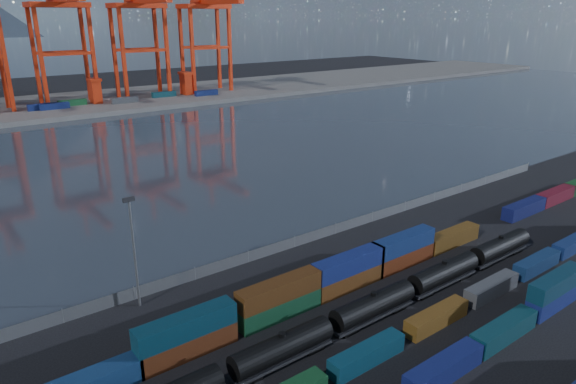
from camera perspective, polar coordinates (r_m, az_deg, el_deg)
ground at (r=76.07m, az=14.20°, el=-13.09°), size 700.00×700.00×0.00m
harbor_water at (r=157.81m, az=-16.77°, el=3.63°), size 700.00×700.00×0.00m
far_quay at (r=256.90m, az=-25.42°, el=8.54°), size 700.00×70.00×2.00m
container_row_south at (r=62.10m, az=14.95°, el=-19.20°), size 128.04×2.42×5.15m
container_row_mid at (r=66.72m, az=10.56°, el=-16.22°), size 140.12×2.23×4.76m
container_row_north at (r=82.88m, az=9.20°, el=-8.15°), size 142.61×2.63×5.60m
tanker_string at (r=63.82m, az=-0.67°, el=-16.99°), size 107.16×3.04×4.35m
waterfront_fence at (r=93.01m, az=0.75°, el=-5.57°), size 160.12×0.12×2.20m
yard_light_mast at (r=74.72m, az=-16.77°, el=-5.86°), size 1.60×0.40×16.60m
gantry_cranes at (r=245.95m, az=-28.11°, el=16.74°), size 199.46×46.95×63.58m
quay_containers at (r=240.38m, az=-27.26°, el=8.23°), size 172.58×10.99×2.60m
straddle_carriers at (r=245.74m, az=-25.68°, el=9.73°), size 140.00×7.00×11.10m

